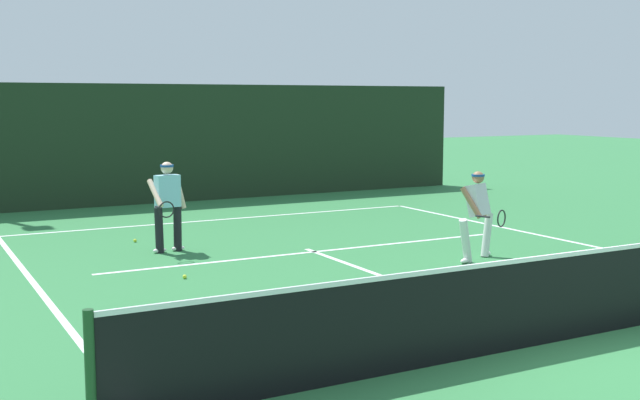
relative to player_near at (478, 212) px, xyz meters
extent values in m
plane|color=#2F753F|center=(-2.14, -4.11, -0.84)|extent=(80.00, 80.00, 0.00)
cube|color=white|center=(-2.14, 6.46, -0.84)|extent=(9.83, 0.10, 0.01)
cube|color=white|center=(-2.14, 1.98, -0.84)|extent=(8.01, 0.10, 0.01)
cube|color=white|center=(-2.14, -0.91, -0.84)|extent=(0.10, 6.40, 0.01)
cylinder|color=#1E4723|center=(-7.48, -4.11, -0.32)|extent=(0.09, 0.09, 1.06)
cube|color=black|center=(-2.14, -4.11, -0.35)|extent=(10.59, 0.02, 0.98)
cube|color=white|center=(-2.14, -4.11, 0.16)|extent=(10.59, 0.03, 0.05)
cylinder|color=silver|center=(0.36, 0.16, -0.46)|extent=(0.31, 0.24, 0.79)
cylinder|color=silver|center=(-0.36, -0.14, -0.46)|extent=(0.37, 0.26, 0.78)
ellipsoid|color=white|center=(0.36, 0.16, -0.80)|extent=(0.28, 0.20, 0.09)
ellipsoid|color=white|center=(-0.36, -0.14, -0.80)|extent=(0.28, 0.20, 0.09)
cube|color=silver|center=(0.00, 0.01, 0.20)|extent=(0.50, 0.46, 0.58)
cylinder|color=#9E704C|center=(0.21, 0.10, 0.18)|extent=(0.19, 0.15, 0.60)
cylinder|color=#9E704C|center=(-0.20, -0.07, 0.18)|extent=(0.25, 0.43, 0.54)
sphere|color=#9E704C|center=(0.00, 0.01, 0.59)|extent=(0.21, 0.21, 0.21)
cylinder|color=#19478C|center=(0.00, 0.01, 0.63)|extent=(0.29, 0.29, 0.04)
cylinder|color=black|center=(-0.15, -0.32, -0.03)|extent=(0.13, 0.25, 0.03)
torus|color=black|center=(-0.02, -0.64, -0.03)|extent=(0.28, 0.14, 0.29)
cylinder|color=black|center=(-4.30, 3.27, -0.43)|extent=(0.17, 0.17, 0.83)
cylinder|color=black|center=(-4.66, 3.23, -0.43)|extent=(0.18, 0.17, 0.83)
ellipsoid|color=white|center=(-4.30, 3.27, -0.80)|extent=(0.27, 0.14, 0.09)
ellipsoid|color=white|center=(-4.66, 3.23, -0.80)|extent=(0.27, 0.14, 0.09)
cube|color=#8CCCE0|center=(-4.48, 3.25, 0.28)|extent=(0.45, 0.28, 0.59)
cylinder|color=beige|center=(-4.24, 3.28, 0.25)|extent=(0.25, 0.13, 0.64)
cylinder|color=beige|center=(-4.72, 3.22, 0.25)|extent=(0.16, 0.55, 0.49)
sphere|color=beige|center=(-4.48, 3.25, 0.69)|extent=(0.22, 0.22, 0.22)
cylinder|color=#19478C|center=(-4.48, 3.25, 0.73)|extent=(0.27, 0.27, 0.04)
cylinder|color=black|center=(-4.74, 2.97, 0.03)|extent=(0.06, 0.26, 0.03)
torus|color=black|center=(-4.70, 2.63, 0.03)|extent=(0.29, 0.06, 0.29)
sphere|color=#D1E033|center=(-4.94, 1.01, -0.81)|extent=(0.07, 0.07, 0.07)
sphere|color=#D1E033|center=(-4.76, 4.51, -0.81)|extent=(0.07, 0.07, 0.07)
cube|color=black|center=(-2.14, 10.04, 0.74)|extent=(17.95, 0.12, 3.18)
camera|label=1|loc=(-8.81, -10.58, 1.93)|focal=44.44mm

